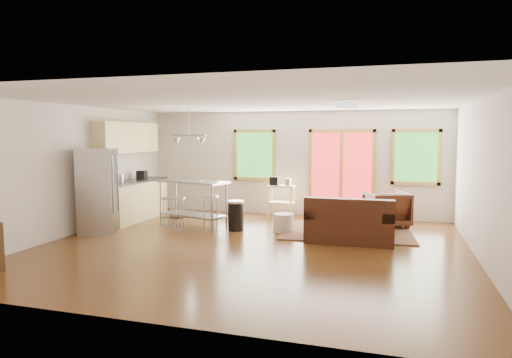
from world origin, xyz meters
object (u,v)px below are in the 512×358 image
(refrigerator, at_px, (98,191))
(island, at_px, (193,195))
(coffee_table, at_px, (368,217))
(kitchen_cart, at_px, (280,190))
(loveseat, at_px, (350,224))
(armchair, at_px, (386,207))
(rug, at_px, (346,232))
(ottoman, at_px, (336,220))

(refrigerator, xyz_separation_m, island, (1.57, 1.14, -0.17))
(coffee_table, distance_m, kitchen_cart, 2.47)
(refrigerator, relative_size, kitchen_cart, 1.74)
(loveseat, distance_m, kitchen_cart, 2.81)
(refrigerator, distance_m, island, 1.95)
(loveseat, relative_size, coffee_table, 1.51)
(armchair, distance_m, kitchen_cart, 2.55)
(kitchen_cart, bearing_deg, rug, -35.87)
(coffee_table, bearing_deg, refrigerator, -162.90)
(armchair, bearing_deg, refrigerator, -0.39)
(armchair, relative_size, ottoman, 1.62)
(armchair, height_order, refrigerator, refrigerator)
(refrigerator, height_order, kitchen_cart, refrigerator)
(rug, relative_size, refrigerator, 1.50)
(island, height_order, kitchen_cart, island)
(rug, height_order, island, island)
(loveseat, relative_size, island, 0.95)
(loveseat, xyz_separation_m, kitchen_cart, (-1.86, 2.08, 0.34))
(ottoman, bearing_deg, coffee_table, -20.33)
(rug, distance_m, coffee_table, 0.53)
(coffee_table, distance_m, refrigerator, 5.55)
(coffee_table, xyz_separation_m, armchair, (0.35, 0.71, 0.11))
(rug, bearing_deg, ottoman, 126.77)
(coffee_table, bearing_deg, kitchen_cart, 151.53)
(rug, height_order, loveseat, loveseat)
(armchair, height_order, kitchen_cart, kitchen_cart)
(rug, bearing_deg, loveseat, -80.67)
(loveseat, height_order, armchair, armchair)
(island, bearing_deg, ottoman, 13.55)
(loveseat, height_order, kitchen_cart, kitchen_cart)
(rug, xyz_separation_m, island, (-3.28, -0.40, 0.68))
(kitchen_cart, bearing_deg, loveseat, -48.24)
(coffee_table, distance_m, ottoman, 0.73)
(loveseat, bearing_deg, rug, 98.49)
(island, bearing_deg, loveseat, -7.29)
(ottoman, height_order, refrigerator, refrigerator)
(armchair, bearing_deg, island, -6.48)
(refrigerator, bearing_deg, island, 15.16)
(coffee_table, bearing_deg, loveseat, -107.15)
(loveseat, bearing_deg, coffee_table, 72.00)
(armchair, height_order, island, island)
(loveseat, distance_m, ottoman, 1.24)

